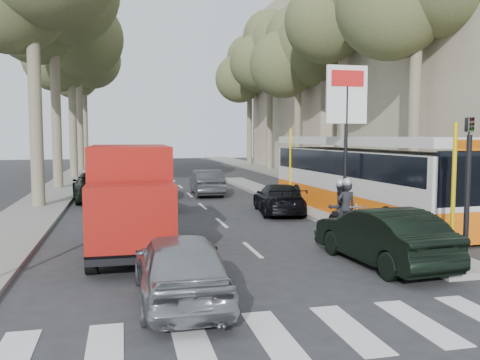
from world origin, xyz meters
The scene contains 25 objects.
ground centered at (0.00, 0.00, 0.00)m, with size 120.00×120.00×0.00m, color #28282B.
sidewalk_right centered at (8.60, 25.00, 0.06)m, with size 3.20×70.00×0.12m, color gray.
median_left centered at (-8.00, 28.00, 0.06)m, with size 2.40×64.00×0.12m, color gray.
traffic_island centered at (3.25, 11.00, 0.08)m, with size 1.50×26.00×0.16m, color gray.
building_far centered at (15.50, 34.00, 8.00)m, with size 11.00×20.00×16.00m, color #B7A88E.
billboard centered at (3.25, 5.00, 3.70)m, with size 1.50×12.10×5.60m.
traffic_light_island centered at (3.25, -1.50, 2.49)m, with size 0.16×0.41×3.60m.
tree_l_c centered at (-7.77, 28.11, 10.04)m, with size 7.40×7.20×13.71m.
tree_l_d centered at (-7.87, 36.11, 11.76)m, with size 7.40×7.20×15.66m.
tree_l_e centered at (-7.97, 44.11, 10.73)m, with size 7.40×7.20×14.49m.
tree_r_b centered at (9.23, 18.11, 11.42)m, with size 7.40×7.20×15.27m.
tree_r_c centered at (9.03, 26.11, 9.69)m, with size 7.40×7.20×13.32m.
tree_r_d centered at (9.13, 34.11, 11.07)m, with size 7.40×7.20×14.88m.
tree_r_e centered at (9.23, 42.11, 10.38)m, with size 7.40×7.20×14.10m.
silver_hatchback centered at (-3.35, -2.00, 0.69)m, with size 1.63×4.06×1.38m, color #96989D.
dark_hatchback centered at (1.80, -0.28, 0.72)m, with size 1.51×4.34×1.43m, color black.
queue_car_a centered at (-3.50, 10.79, 0.63)m, with size 2.09×4.53×1.26m, color #4C5054.
queue_car_b centered at (1.80, 8.17, 0.61)m, with size 1.71×4.20×1.22m, color black.
queue_car_c centered at (-2.69, 14.71, 0.68)m, with size 1.60×3.98×1.36m, color #A3A7AB.
queue_car_d centered at (-0.02, 15.19, 0.68)m, with size 1.44×4.13×1.36m, color #43454A.
queue_car_e centered at (-5.72, 14.03, 0.72)m, with size 2.02×4.97×1.44m, color black.
red_truck centered at (-4.20, 2.43, 1.53)m, with size 2.13×5.46×2.90m.
city_bus centered at (4.80, 6.70, 1.67)m, with size 3.21×12.12×3.16m.
motorcycle centered at (2.38, 3.23, 0.85)m, with size 0.83×2.21×1.88m.
pedestrian_far centered at (9.42, 7.76, 1.05)m, with size 1.20×0.53×1.86m, color #655C4C.
Camera 1 is at (-4.39, -11.50, 3.18)m, focal length 38.00 mm.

